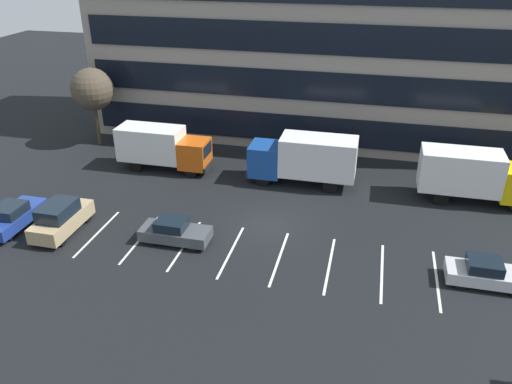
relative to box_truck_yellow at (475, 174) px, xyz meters
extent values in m
plane|color=black|center=(-12.61, -6.35, -1.96)|extent=(120.00, 120.00, 0.00)
cube|color=gray|center=(-12.61, 11.65, 7.04)|extent=(37.04, 11.35, 18.00)
cube|color=black|center=(-12.61, 5.92, 0.02)|extent=(35.56, 0.16, 2.30)
cube|color=black|center=(-12.61, 5.92, 3.62)|extent=(35.56, 0.16, 2.30)
cube|color=black|center=(-12.61, 5.92, 7.22)|extent=(35.56, 0.16, 2.30)
cube|color=silver|center=(-22.41, -9.76, -1.96)|extent=(0.14, 5.40, 0.01)
cube|color=silver|center=(-19.61, -9.76, -1.96)|extent=(0.14, 5.40, 0.01)
cube|color=silver|center=(-16.81, -9.76, -1.96)|extent=(0.14, 5.40, 0.01)
cube|color=silver|center=(-14.01, -9.76, -1.96)|extent=(0.14, 5.40, 0.01)
cube|color=silver|center=(-11.21, -9.76, -1.96)|extent=(0.14, 5.40, 0.01)
cube|color=silver|center=(-8.41, -9.76, -1.96)|extent=(0.14, 5.40, 0.01)
cube|color=silver|center=(-5.61, -9.76, -1.96)|extent=(0.14, 5.40, 0.01)
cube|color=silver|center=(-2.81, -9.76, -1.96)|extent=(0.14, 5.40, 0.01)
cube|color=white|center=(-0.95, 0.00, 0.18)|extent=(5.18, 2.49, 2.69)
cylinder|color=black|center=(2.74, 1.03, -1.47)|extent=(1.00, 0.30, 1.00)
cylinder|color=black|center=(-1.99, 1.03, -1.47)|extent=(1.00, 0.30, 1.00)
cylinder|color=black|center=(-1.99, -1.03, -1.47)|extent=(1.00, 0.30, 1.00)
cube|color=#D85914|center=(-19.65, 0.08, -0.47)|extent=(2.06, 2.24, 2.06)
cube|color=black|center=(-18.64, 0.08, -0.06)|extent=(0.06, 1.89, 0.91)
cube|color=white|center=(-23.11, 0.08, 0.05)|extent=(4.86, 2.34, 2.53)
cube|color=black|center=(-18.57, 0.08, -1.36)|extent=(0.19, 2.24, 0.37)
cylinder|color=black|center=(-19.65, 1.04, -1.50)|extent=(0.94, 0.28, 0.94)
cylinder|color=black|center=(-19.65, -0.88, -1.50)|extent=(0.94, 0.28, 0.94)
cylinder|color=black|center=(-24.08, 1.04, -1.50)|extent=(0.94, 0.28, 0.94)
cylinder|color=black|center=(-24.08, -0.88, -1.50)|extent=(0.94, 0.28, 0.94)
cube|color=#194799|center=(-14.17, 0.03, -0.33)|extent=(2.24, 2.45, 2.24)
cube|color=black|center=(-15.27, 0.03, 0.11)|extent=(0.06, 2.05, 0.99)
cube|color=white|center=(-10.40, 0.03, 0.23)|extent=(5.30, 2.55, 2.75)
cube|color=black|center=(-15.34, 0.03, -1.30)|extent=(0.20, 2.45, 0.41)
cylinder|color=black|center=(-14.17, -1.02, -1.45)|extent=(1.02, 0.31, 1.02)
cylinder|color=black|center=(-14.17, 1.08, -1.45)|extent=(1.02, 0.31, 1.02)
cylinder|color=black|center=(-9.34, -1.02, -1.45)|extent=(1.02, 0.31, 1.02)
cylinder|color=black|center=(-9.34, 1.08, -1.45)|extent=(1.02, 0.31, 1.02)
cube|color=silver|center=(-0.45, -9.57, -1.41)|extent=(4.01, 1.68, 0.65)
cube|color=black|center=(-0.65, -9.57, -0.81)|extent=(1.69, 1.48, 0.56)
cylinder|color=black|center=(0.84, -8.84, -1.68)|extent=(0.56, 0.21, 0.56)
cylinder|color=black|center=(-1.73, -8.84, -1.68)|extent=(0.56, 0.21, 0.56)
cylinder|color=black|center=(-1.73, -10.30, -1.68)|extent=(0.56, 0.21, 0.56)
cube|color=#474C51|center=(-17.43, -9.51, -1.41)|extent=(4.06, 1.70, 0.66)
cube|color=black|center=(-17.63, -9.51, -0.79)|extent=(1.71, 1.50, 0.57)
cylinder|color=black|center=(-16.13, -8.78, -1.68)|extent=(0.57, 0.21, 0.57)
cylinder|color=black|center=(-16.13, -10.25, -1.68)|extent=(0.57, 0.21, 0.57)
cylinder|color=black|center=(-18.73, -8.78, -1.68)|extent=(0.57, 0.21, 0.57)
cylinder|color=black|center=(-18.73, -10.25, -1.68)|extent=(0.57, 0.21, 0.57)
cube|color=tan|center=(-24.50, -10.02, -1.25)|extent=(1.85, 4.37, 0.90)
cube|color=black|center=(-24.50, -10.23, -0.39)|extent=(1.63, 2.40, 0.81)
cylinder|color=black|center=(-25.31, -8.62, -1.64)|extent=(0.21, 0.65, 0.65)
cylinder|color=black|center=(-23.69, -8.62, -1.64)|extent=(0.21, 0.65, 0.65)
cylinder|color=black|center=(-25.31, -11.41, -1.64)|extent=(0.21, 0.65, 0.65)
cylinder|color=black|center=(-23.69, -11.41, -1.64)|extent=(0.21, 0.65, 0.65)
cube|color=navy|center=(-27.75, -10.19, -1.36)|extent=(1.84, 4.39, 0.71)
cube|color=black|center=(-27.75, -10.41, -0.70)|extent=(1.62, 1.84, 0.61)
cylinder|color=black|center=(-28.55, -8.78, -1.66)|extent=(0.22, 0.61, 0.61)
cylinder|color=black|center=(-26.96, -8.78, -1.66)|extent=(0.22, 0.61, 0.61)
cylinder|color=black|center=(-26.96, -11.59, -1.66)|extent=(0.22, 0.61, 0.61)
cylinder|color=#473323|center=(-29.61, 3.61, -0.25)|extent=(0.28, 0.28, 3.42)
sphere|color=#4C4233|center=(-29.61, 3.61, 2.83)|extent=(3.49, 3.49, 3.49)
camera|label=1|loc=(-6.96, -32.84, 14.08)|focal=35.46mm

